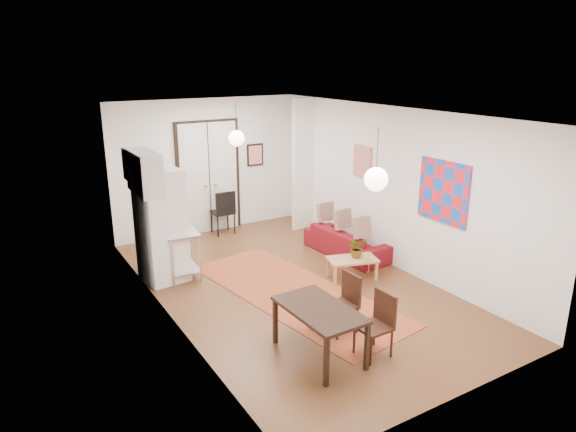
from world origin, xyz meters
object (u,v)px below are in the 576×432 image
dining_table (319,313)px  dining_chair_near (337,298)px  fridge (161,226)px  black_side_chair (221,207)px  kitchen_counter (179,245)px  dining_chair_far (370,319)px  coffee_table (352,261)px  sofa (346,242)px

dining_table → dining_chair_near: dining_chair_near is taller
fridge → black_side_chair: (1.89, 1.84, -0.40)m
kitchen_counter → fridge: bearing=-154.6°
kitchen_counter → dining_chair_near: 3.30m
dining_chair_near → kitchen_counter: bearing=-159.8°
dining_table → dining_chair_far: dining_chair_far is taller
dining_table → coffee_table: bearing=42.6°
fridge → dining_chair_near: bearing=-70.6°
sofa → dining_chair_far: 3.52m
coffee_table → dining_chair_near: dining_chair_near is taller
dining_chair_near → dining_table: bearing=-55.6°
dining_table → dining_chair_far: size_ratio=1.47×
kitchen_counter → fridge: 0.56m
coffee_table → black_side_chair: size_ratio=0.97×
coffee_table → dining_chair_near: bearing=-134.7°
coffee_table → kitchen_counter: kitchen_counter is taller
fridge → black_side_chair: 2.67m
sofa → coffee_table: sofa is taller
fridge → dining_table: bearing=-82.6°
sofa → coffee_table: (-0.61, -0.97, 0.06)m
coffee_table → dining_table: size_ratio=0.76×
coffee_table → dining_chair_far: bearing=-122.7°
sofa → dining_table: 3.69m
dining_chair_far → fridge: bearing=-158.7°
coffee_table → dining_chair_far: size_ratio=1.11×
sofa → kitchen_counter: (-3.10, 0.81, 0.27)m
black_side_chair → fridge: bearing=46.5°
dining_table → dining_chair_near: 0.75m
coffee_table → black_side_chair: 3.63m
sofa → dining_chair_far: (-1.89, -2.96, 0.22)m
dining_table → black_side_chair: size_ratio=1.28×
kitchen_counter → sofa: bearing=-9.6°
coffee_table → dining_chair_near: (-1.28, -1.29, 0.16)m
sofa → dining_chair_near: dining_chair_near is taller
dining_chair_far → dining_chair_near: bearing=178.6°
kitchen_counter → dining_chair_far: 3.96m
dining_chair_near → black_side_chair: (0.36, 4.79, 0.08)m
fridge → dining_table: (0.93, -3.38, -0.37)m
coffee_table → fridge: fridge is taller
coffee_table → black_side_chair: bearing=104.7°
dining_chair_near → dining_chair_far: same height
coffee_table → dining_chair_far: (-1.28, -1.99, 0.16)m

